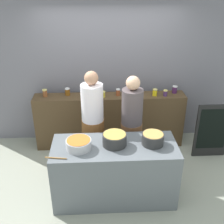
% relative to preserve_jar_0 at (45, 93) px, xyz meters
% --- Properties ---
extents(ground, '(12.00, 12.00, 0.00)m').
position_rel_preserve_jar_0_xyz_m(ground, '(1.14, -1.13, -1.06)').
color(ground, '#979B8A').
extents(storefront_wall, '(4.80, 0.12, 3.00)m').
position_rel_preserve_jar_0_xyz_m(storefront_wall, '(1.14, 0.32, 0.44)').
color(storefront_wall, slate).
rests_on(storefront_wall, ground).
extents(display_shelf, '(2.70, 0.36, 1.00)m').
position_rel_preserve_jar_0_xyz_m(display_shelf, '(1.14, -0.03, -0.56)').
color(display_shelf, '#4B3722').
rests_on(display_shelf, ground).
extents(prep_table, '(1.70, 0.70, 0.87)m').
position_rel_preserve_jar_0_xyz_m(prep_table, '(1.14, -1.43, -0.63)').
color(prep_table, slate).
rests_on(prep_table, ground).
extents(preserve_jar_0, '(0.08, 0.08, 0.13)m').
position_rel_preserve_jar_0_xyz_m(preserve_jar_0, '(0.00, 0.00, 0.00)').
color(preserve_jar_0, brown).
rests_on(preserve_jar_0, display_shelf).
extents(preserve_jar_1, '(0.09, 0.09, 0.13)m').
position_rel_preserve_jar_0_xyz_m(preserve_jar_1, '(0.39, 0.04, 0.00)').
color(preserve_jar_1, brown).
rests_on(preserve_jar_1, display_shelf).
extents(preserve_jar_2, '(0.08, 0.08, 0.10)m').
position_rel_preserve_jar_0_xyz_m(preserve_jar_2, '(1.01, -0.08, -0.01)').
color(preserve_jar_2, gold).
rests_on(preserve_jar_2, display_shelf).
extents(preserve_jar_3, '(0.07, 0.07, 0.12)m').
position_rel_preserve_jar_0_xyz_m(preserve_jar_3, '(1.28, -0.02, -0.00)').
color(preserve_jar_3, '#974827').
rests_on(preserve_jar_3, display_shelf).
extents(preserve_jar_4, '(0.09, 0.09, 0.12)m').
position_rel_preserve_jar_0_xyz_m(preserve_jar_4, '(1.57, -0.02, -0.00)').
color(preserve_jar_4, red).
rests_on(preserve_jar_4, display_shelf).
extents(preserve_jar_5, '(0.08, 0.08, 0.12)m').
position_rel_preserve_jar_0_xyz_m(preserve_jar_5, '(1.93, -0.07, -0.00)').
color(preserve_jar_5, yellow).
rests_on(preserve_jar_5, display_shelf).
extents(preserve_jar_6, '(0.07, 0.07, 0.11)m').
position_rel_preserve_jar_0_xyz_m(preserve_jar_6, '(2.11, -0.09, -0.01)').
color(preserve_jar_6, '#462B59').
rests_on(preserve_jar_6, display_shelf).
extents(preserve_jar_7, '(0.09, 0.09, 0.13)m').
position_rel_preserve_jar_0_xyz_m(preserve_jar_7, '(2.31, 0.04, 0.00)').
color(preserve_jar_7, '#431E4A').
rests_on(preserve_jar_7, display_shelf).
extents(cooking_pot_left, '(0.34, 0.34, 0.13)m').
position_rel_preserve_jar_0_xyz_m(cooking_pot_left, '(0.66, -1.46, -0.13)').
color(cooking_pot_left, '#B7B7BC').
rests_on(cooking_pot_left, prep_table).
extents(cooking_pot_center, '(0.32, 0.32, 0.17)m').
position_rel_preserve_jar_0_xyz_m(cooking_pot_center, '(1.14, -1.40, -0.11)').
color(cooking_pot_center, '#2D2D2D').
rests_on(cooking_pot_center, prep_table).
extents(cooking_pot_right, '(0.30, 0.30, 0.16)m').
position_rel_preserve_jar_0_xyz_m(cooking_pot_right, '(1.65, -1.41, -0.12)').
color(cooking_pot_right, '#2D2D2D').
rests_on(cooking_pot_right, prep_table).
extents(wooden_spoon, '(0.27, 0.06, 0.02)m').
position_rel_preserve_jar_0_xyz_m(wooden_spoon, '(0.38, -1.68, -0.19)').
color(wooden_spoon, '#9E703D').
rests_on(wooden_spoon, prep_table).
extents(cook_with_tongs, '(0.35, 0.35, 1.71)m').
position_rel_preserve_jar_0_xyz_m(cook_with_tongs, '(0.84, -0.80, -0.29)').
color(cook_with_tongs, brown).
rests_on(cook_with_tongs, ground).
extents(cook_in_cap, '(0.33, 0.33, 1.65)m').
position_rel_preserve_jar_0_xyz_m(cook_in_cap, '(1.43, -0.85, -0.31)').
color(cook_in_cap, brown).
rests_on(cook_in_cap, ground).
extents(chalkboard_sign, '(0.59, 0.05, 1.00)m').
position_rel_preserve_jar_0_xyz_m(chalkboard_sign, '(2.88, -0.52, -0.56)').
color(chalkboard_sign, black).
rests_on(chalkboard_sign, ground).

